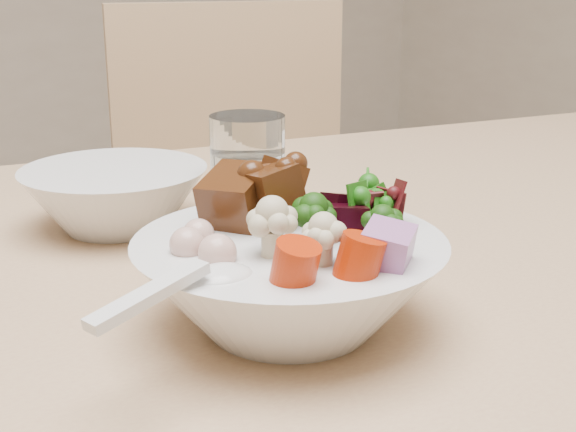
{
  "coord_description": "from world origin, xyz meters",
  "views": [
    {
      "loc": [
        -0.24,
        -0.44,
        0.95
      ],
      "look_at": [
        0.01,
        -0.0,
        0.79
      ],
      "focal_mm": 50.0,
      "sensor_mm": 36.0,
      "label": 1
    }
  ],
  "objects": [
    {
      "name": "soup_spoon",
      "position": [
        -0.08,
        -0.06,
        0.78
      ],
      "size": [
        0.11,
        0.05,
        0.02
      ],
      "rotation": [
        0.0,
        0.0,
        0.29
      ],
      "color": "silver",
      "rests_on": "food_bowl"
    },
    {
      "name": "food_bowl",
      "position": [
        0.0,
        -0.03,
        0.76
      ],
      "size": [
        0.2,
        0.2,
        0.11
      ],
      "color": "silver",
      "rests_on": "dining_table"
    },
    {
      "name": "chair_far",
      "position": [
        0.35,
        0.7,
        0.5
      ],
      "size": [
        0.49,
        0.49,
        0.89
      ],
      "rotation": [
        0.0,
        0.0,
        -0.23
      ],
      "color": "tan",
      "rests_on": "ground"
    },
    {
      "name": "water_glass",
      "position": [
        0.06,
        0.14,
        0.77
      ],
      "size": [
        0.06,
        0.06,
        0.11
      ],
      "color": "white",
      "rests_on": "dining_table"
    },
    {
      "name": "side_bowl",
      "position": [
        -0.03,
        0.22,
        0.75
      ],
      "size": [
        0.16,
        0.16,
        0.05
      ],
      "primitive_type": null,
      "color": "silver",
      "rests_on": "dining_table"
    },
    {
      "name": "dining_table",
      "position": [
        0.25,
        0.03,
        0.65
      ],
      "size": [
        1.64,
        1.05,
        0.72
      ],
      "rotation": [
        0.0,
        0.0,
        -0.12
      ],
      "color": "tan",
      "rests_on": "ground"
    }
  ]
}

